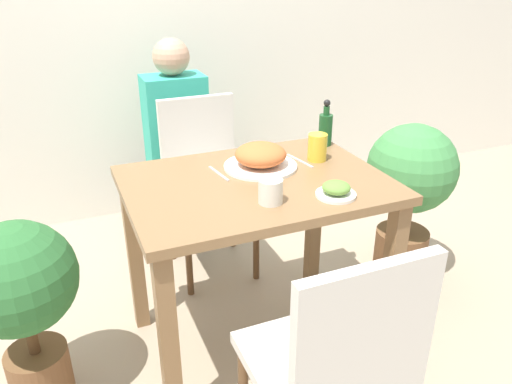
% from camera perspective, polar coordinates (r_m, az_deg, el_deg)
% --- Properties ---
extents(ground_plane, '(16.00, 16.00, 0.00)m').
position_cam_1_polar(ground_plane, '(2.32, 0.00, -16.53)').
color(ground_plane, tan).
extents(wall_back, '(8.00, 0.05, 2.60)m').
position_cam_1_polar(wall_back, '(3.20, -11.23, 20.23)').
color(wall_back, white).
rests_on(wall_back, ground_plane).
extents(dining_table, '(0.99, 0.72, 0.78)m').
position_cam_1_polar(dining_table, '(1.96, 0.00, -2.19)').
color(dining_table, olive).
rests_on(dining_table, ground_plane).
extents(chair_near, '(0.42, 0.42, 0.91)m').
position_cam_1_polar(chair_near, '(1.49, 9.14, -18.79)').
color(chair_near, silver).
rests_on(chair_near, ground_plane).
extents(chair_far, '(0.42, 0.42, 0.91)m').
position_cam_1_polar(chair_far, '(2.61, -5.82, 1.86)').
color(chair_far, silver).
rests_on(chair_far, ground_plane).
extents(food_plate, '(0.30, 0.30, 0.10)m').
position_cam_1_polar(food_plate, '(2.00, 0.52, 4.03)').
color(food_plate, white).
rests_on(food_plate, dining_table).
extents(side_plate, '(0.14, 0.14, 0.06)m').
position_cam_1_polar(side_plate, '(1.78, 9.14, 0.22)').
color(side_plate, white).
rests_on(side_plate, dining_table).
extents(drink_cup, '(0.09, 0.09, 0.09)m').
position_cam_1_polar(drink_cup, '(1.71, 1.67, 0.10)').
color(drink_cup, silver).
rests_on(drink_cup, dining_table).
extents(juice_glass, '(0.08, 0.08, 0.11)m').
position_cam_1_polar(juice_glass, '(2.09, 7.02, 5.10)').
color(juice_glass, gold).
rests_on(juice_glass, dining_table).
extents(sauce_bottle, '(0.06, 0.06, 0.21)m').
position_cam_1_polar(sauce_bottle, '(2.27, 7.95, 7.28)').
color(sauce_bottle, '#194C23').
rests_on(sauce_bottle, dining_table).
extents(fork_utensil, '(0.03, 0.16, 0.00)m').
position_cam_1_polar(fork_utensil, '(1.96, -4.29, 2.12)').
color(fork_utensil, silver).
rests_on(fork_utensil, dining_table).
extents(spoon_utensil, '(0.04, 0.17, 0.00)m').
position_cam_1_polar(spoon_utensil, '(2.09, 5.02, 3.58)').
color(spoon_utensil, silver).
rests_on(spoon_utensil, dining_table).
extents(potted_plant_left, '(0.40, 0.40, 0.76)m').
position_cam_1_polar(potted_plant_left, '(1.94, -25.23, -10.57)').
color(potted_plant_left, brown).
rests_on(potted_plant_left, ground_plane).
extents(potted_plant_right, '(0.44, 0.44, 0.84)m').
position_cam_1_polar(potted_plant_right, '(2.59, 17.14, 0.72)').
color(potted_plant_right, brown).
rests_on(potted_plant_right, ground_plane).
extents(person_figure, '(0.34, 0.22, 1.17)m').
position_cam_1_polar(person_figure, '(2.93, -9.00, 5.55)').
color(person_figure, '#2D3347').
rests_on(person_figure, ground_plane).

